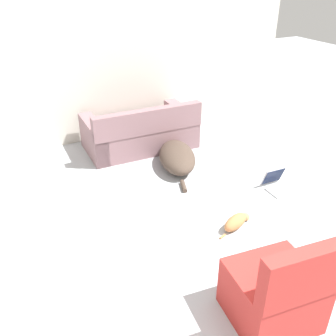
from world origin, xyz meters
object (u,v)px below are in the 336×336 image
(laptop_open, at_px, (276,182))
(dog, at_px, (176,155))
(cat, at_px, (236,222))
(couch, at_px, (140,133))
(side_chair, at_px, (276,293))

(laptop_open, bearing_deg, dog, 128.37)
(dog, xyz_separation_m, cat, (-0.11, -1.59, -0.07))
(cat, bearing_deg, couch, 74.57)
(couch, height_order, laptop_open, couch)
(cat, relative_size, laptop_open, 1.39)
(cat, bearing_deg, dog, 67.68)
(laptop_open, relative_size, side_chair, 0.40)
(couch, distance_m, laptop_open, 2.18)
(couch, height_order, cat, couch)
(couch, bearing_deg, side_chair, 85.94)
(dog, bearing_deg, cat, -163.97)
(side_chair, bearing_deg, cat, -105.91)
(couch, relative_size, dog, 1.22)
(couch, xyz_separation_m, dog, (0.23, -0.75, -0.10))
(couch, distance_m, cat, 2.35)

